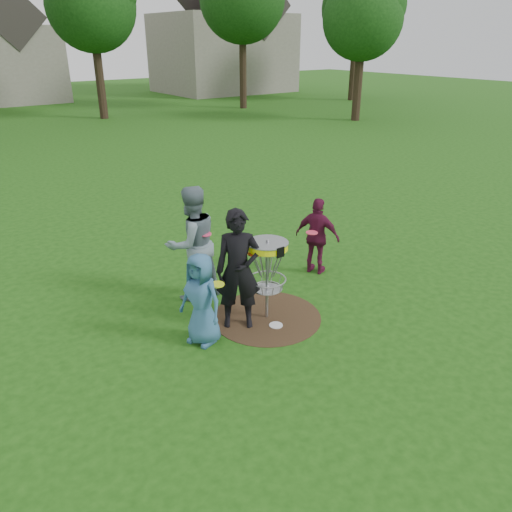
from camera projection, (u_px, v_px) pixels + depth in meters
ground at (267, 317)px, 8.27m from camera, size 100.00×100.00×0.00m
dirt_patch at (267, 317)px, 8.27m from camera, size 1.80×1.80×0.01m
player_blue at (201, 299)px, 7.33m from camera, size 0.67×0.82×1.44m
player_black at (238, 270)px, 7.67m from camera, size 0.85×0.78×1.94m
player_grey at (192, 244)px, 8.54m from camera, size 1.00×0.79×2.03m
player_maroon at (317, 236)px, 9.56m from camera, size 0.72×0.95×1.51m
disc_on_grass at (276, 325)px, 8.01m from camera, size 0.22×0.22×0.02m
disc_golf_basket at (267, 261)px, 7.86m from camera, size 0.66×0.67×1.38m
held_discs at (250, 250)px, 8.18m from camera, size 2.73×1.30×0.38m
house_row at (24, 39)px, 33.55m from camera, size 44.50×10.65×11.62m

